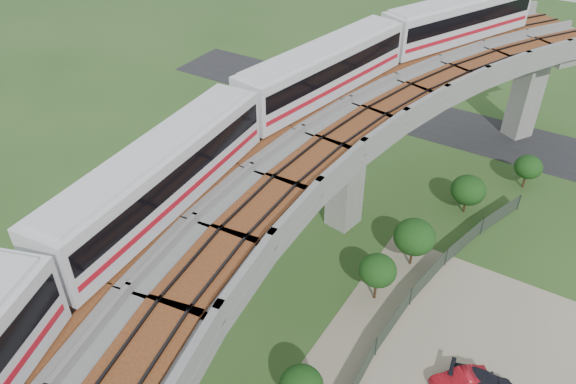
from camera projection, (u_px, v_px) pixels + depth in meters
name	position (u px, v px, depth m)	size (l,w,h in m)	color
ground	(259.00, 300.00, 37.46)	(160.00, 160.00, 0.00)	#2D4F1F
asphalt_road	(421.00, 118.00, 58.14)	(60.00, 8.00, 0.03)	#232326
viaduct	(312.00, 212.00, 30.53)	(19.58, 73.98, 11.40)	#99968E
metro_train	(276.00, 129.00, 31.37)	(11.45, 61.31, 3.64)	silver
fence	(396.00, 356.00, 32.85)	(3.87, 38.73, 1.50)	#2D382D
tree_0	(528.00, 167.00, 46.94)	(2.31, 2.31, 3.03)	#382314
tree_1	(468.00, 190.00, 44.09)	(2.74, 2.74, 3.29)	#382314
tree_2	(414.00, 237.00, 38.87)	(2.93, 2.93, 3.77)	#382314
tree_3	(378.00, 271.00, 36.15)	(2.47, 2.47, 3.59)	#382314
car_red	(461.00, 381.00, 31.69)	(1.18, 3.38, 1.12)	maroon
car_dark	(482.00, 382.00, 31.64)	(1.53, 3.76, 1.09)	black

